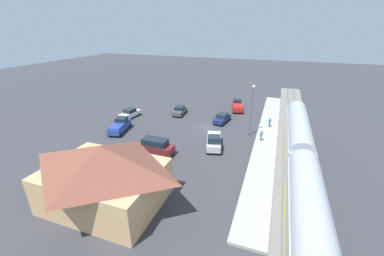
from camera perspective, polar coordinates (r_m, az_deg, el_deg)
ground_plane at (r=42.15m, az=3.77°, el=0.09°), size 200.00×200.00×0.00m
railway_track at (r=40.89m, az=22.95°, el=-2.39°), size 4.80×70.00×0.30m
platform at (r=40.74m, az=17.39°, el=-1.58°), size 3.20×46.00×0.30m
passenger_train at (r=27.75m, az=24.48°, el=-8.38°), size 2.93×34.72×4.98m
station_building at (r=24.90m, az=-20.28°, el=-10.22°), size 11.60×8.82×6.34m
pedestrian_on_platform at (r=37.70m, az=16.14°, el=-1.55°), size 0.36×0.36×1.71m
pedestrian_waiting_far at (r=43.34m, az=18.01°, el=1.44°), size 0.36×0.36×1.71m
pickup_blue at (r=42.03m, az=-16.77°, el=0.56°), size 3.07×5.70×2.14m
sedan_navy at (r=44.40m, az=7.16°, el=2.38°), size 2.55×4.74×1.74m
pickup_silver at (r=35.04m, az=5.21°, el=-3.06°), size 3.22×5.71×2.14m
sedan_charcoal at (r=48.28m, az=-2.94°, el=4.23°), size 2.23×4.65×1.74m
pickup_red at (r=51.65m, az=10.69°, el=5.29°), size 3.16×5.71×2.14m
suv_maroon at (r=33.54m, az=-8.57°, el=-4.25°), size 4.95×2.49×2.22m
sedan_white at (r=48.06m, az=-14.52°, el=3.42°), size 2.38×4.69×1.74m
light_pole_near_platform at (r=38.45m, az=14.04°, el=5.35°), size 0.44×0.44×8.27m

